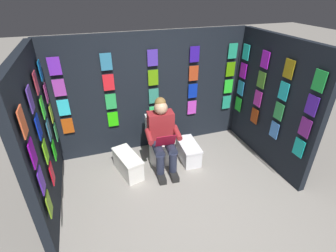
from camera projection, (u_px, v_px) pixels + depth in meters
The scene contains 8 objects.
ground_plane at pixel (195, 221), 3.25m from camera, with size 30.00×30.00×0.00m, color gray.
display_wall_back at pixel (152, 93), 4.36m from camera, with size 3.40×0.14×2.04m.
display_wall_left at pixel (272, 102), 4.00m from camera, with size 0.14×1.90×2.04m.
display_wall_right at pixel (39, 139), 3.06m from camera, with size 0.14×1.90×2.04m.
toilet at pixel (159, 143), 4.26m from camera, with size 0.42×0.57×0.77m.
person_reading at pixel (162, 136), 3.93m from camera, with size 0.54×0.70×1.19m.
comic_longbox_near at pixel (188, 151), 4.32m from camera, with size 0.32×0.60×0.32m.
comic_longbox_far at pixel (128, 164), 4.00m from camera, with size 0.42×0.68×0.35m.
Camera 1 is at (1.05, 2.00, 2.67)m, focal length 27.01 mm.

